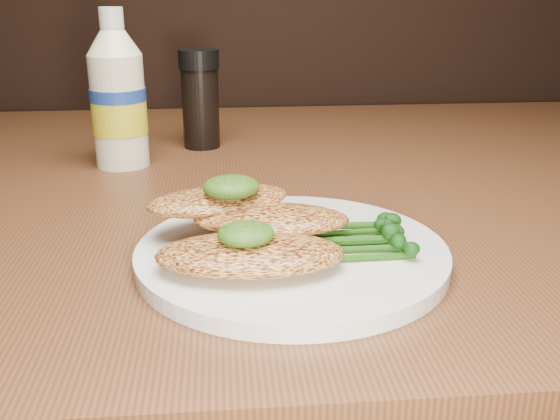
{
  "coord_description": "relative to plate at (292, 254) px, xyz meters",
  "views": [
    {
      "loc": [
        -0.02,
        0.37,
        0.96
      ],
      "look_at": [
        0.03,
        0.84,
        0.79
      ],
      "focal_mm": 41.7,
      "sensor_mm": 36.0,
      "label": 1
    }
  ],
  "objects": [
    {
      "name": "pesto_front",
      "position": [
        -0.04,
        -0.04,
        0.03
      ],
      "size": [
        0.05,
        0.05,
        0.02
      ],
      "primitive_type": "ellipsoid",
      "rotation": [
        0.0,
        0.0,
        0.29
      ],
      "color": "black",
      "rests_on": "chicken_front"
    },
    {
      "name": "pepper_grinder",
      "position": [
        -0.08,
        0.36,
        0.06
      ],
      "size": [
        0.06,
        0.06,
        0.12
      ],
      "primitive_type": null,
      "rotation": [
        0.0,
        0.0,
        -0.13
      ],
      "color": "black",
      "rests_on": "dining_table"
    },
    {
      "name": "broccolini_bundle",
      "position": [
        0.04,
        -0.01,
        0.02
      ],
      "size": [
        0.13,
        0.1,
        0.02
      ],
      "primitive_type": null,
      "rotation": [
        0.0,
        0.0,
        -0.13
      ],
      "color": "#1D4910",
      "rests_on": "plate"
    },
    {
      "name": "chicken_mid",
      "position": [
        -0.02,
        0.01,
        0.02
      ],
      "size": [
        0.13,
        0.08,
        0.02
      ],
      "primitive_type": "ellipsoid",
      "rotation": [
        0.0,
        0.0,
        -0.12
      ],
      "color": "gold",
      "rests_on": "plate"
    },
    {
      "name": "mayo_bottle",
      "position": [
        -0.17,
        0.29,
        0.08
      ],
      "size": [
        0.08,
        0.08,
        0.18
      ],
      "primitive_type": null,
      "rotation": [
        0.0,
        0.0,
        -0.38
      ],
      "color": "white",
      "rests_on": "dining_table"
    },
    {
      "name": "chicken_front",
      "position": [
        -0.03,
        -0.04,
        0.02
      ],
      "size": [
        0.14,
        0.08,
        0.02
      ],
      "primitive_type": "ellipsoid",
      "rotation": [
        0.0,
        0.0,
        -0.04
      ],
      "color": "gold",
      "rests_on": "plate"
    },
    {
      "name": "chicken_back",
      "position": [
        -0.06,
        0.04,
        0.03
      ],
      "size": [
        0.13,
        0.09,
        0.02
      ],
      "primitive_type": "ellipsoid",
      "rotation": [
        0.0,
        0.0,
        0.28
      ],
      "color": "gold",
      "rests_on": "plate"
    },
    {
      "name": "plate",
      "position": [
        0.0,
        0.0,
        0.0
      ],
      "size": [
        0.24,
        0.24,
        0.01
      ],
      "primitive_type": "cylinder",
      "color": "white",
      "rests_on": "dining_table"
    },
    {
      "name": "pesto_back",
      "position": [
        -0.05,
        0.03,
        0.05
      ],
      "size": [
        0.05,
        0.05,
        0.02
      ],
      "primitive_type": "ellipsoid",
      "rotation": [
        0.0,
        0.0,
        0.12
      ],
      "color": "black",
      "rests_on": "chicken_back"
    }
  ]
}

